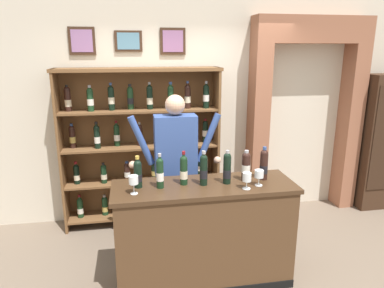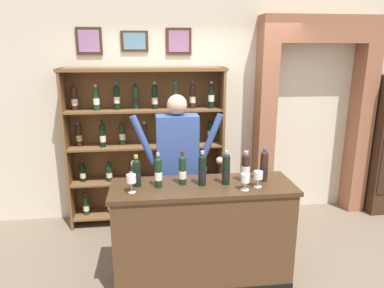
{
  "view_description": "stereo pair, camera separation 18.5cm",
  "coord_description": "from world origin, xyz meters",
  "px_view_note": "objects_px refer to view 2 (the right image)",
  "views": [
    {
      "loc": [
        -0.74,
        -2.95,
        2.2
      ],
      "look_at": [
        -0.18,
        0.23,
        1.33
      ],
      "focal_mm": 32.97,
      "sensor_mm": 36.0,
      "label": 1
    },
    {
      "loc": [
        -0.56,
        -2.98,
        2.2
      ],
      "look_at": [
        -0.18,
        0.23,
        1.33
      ],
      "focal_mm": 32.97,
      "sensor_mm": 36.0,
      "label": 2
    }
  ],
  "objects_px": {
    "tasting_bottle_chianti": "(182,170)",
    "wine_glass_right": "(131,180)",
    "shopkeeper": "(178,157)",
    "tasting_bottle_prosecco": "(246,167)",
    "tasting_counter": "(202,234)",
    "wine_glass_center": "(245,179)",
    "tasting_bottle_grappa": "(226,169)",
    "tasting_bottle_bianco": "(137,172)",
    "wine_glass_spare": "(258,176)",
    "tasting_bottle_vin_santo": "(264,166)",
    "tasting_bottle_riserva": "(202,170)",
    "wine_shelf": "(146,142)",
    "tasting_bottle_super_tuscan": "(158,172)"
  },
  "relations": [
    {
      "from": "tasting_bottle_chianti",
      "to": "tasting_bottle_vin_santo",
      "type": "height_order",
      "value": "tasting_bottle_vin_santo"
    },
    {
      "from": "tasting_bottle_bianco",
      "to": "wine_glass_spare",
      "type": "distance_m",
      "value": 1.09
    },
    {
      "from": "tasting_bottle_grappa",
      "to": "wine_glass_spare",
      "type": "relative_size",
      "value": 2.14
    },
    {
      "from": "tasting_bottle_vin_santo",
      "to": "wine_glass_spare",
      "type": "bearing_deg",
      "value": -124.03
    },
    {
      "from": "tasting_bottle_bianco",
      "to": "tasting_bottle_super_tuscan",
      "type": "distance_m",
      "value": 0.2
    },
    {
      "from": "wine_shelf",
      "to": "tasting_bottle_vin_santo",
      "type": "height_order",
      "value": "wine_shelf"
    },
    {
      "from": "tasting_bottle_bianco",
      "to": "tasting_bottle_vin_santo",
      "type": "distance_m",
      "value": 1.18
    },
    {
      "from": "shopkeeper",
      "to": "tasting_bottle_prosecco",
      "type": "distance_m",
      "value": 0.82
    },
    {
      "from": "wine_shelf",
      "to": "tasting_bottle_grappa",
      "type": "relative_size",
      "value": 6.27
    },
    {
      "from": "tasting_bottle_bianco",
      "to": "wine_shelf",
      "type": "bearing_deg",
      "value": 86.74
    },
    {
      "from": "tasting_bottle_grappa",
      "to": "tasting_bottle_vin_santo",
      "type": "distance_m",
      "value": 0.38
    },
    {
      "from": "tasting_counter",
      "to": "tasting_bottle_super_tuscan",
      "type": "height_order",
      "value": "tasting_bottle_super_tuscan"
    },
    {
      "from": "tasting_bottle_vin_santo",
      "to": "wine_glass_spare",
      "type": "distance_m",
      "value": 0.19
    },
    {
      "from": "tasting_bottle_bianco",
      "to": "tasting_bottle_vin_santo",
      "type": "height_order",
      "value": "tasting_bottle_vin_santo"
    },
    {
      "from": "tasting_counter",
      "to": "tasting_bottle_chianti",
      "type": "height_order",
      "value": "tasting_bottle_chianti"
    },
    {
      "from": "wine_glass_right",
      "to": "wine_glass_spare",
      "type": "bearing_deg",
      "value": -0.24
    },
    {
      "from": "tasting_counter",
      "to": "tasting_bottle_grappa",
      "type": "height_order",
      "value": "tasting_bottle_grappa"
    },
    {
      "from": "tasting_counter",
      "to": "wine_glass_center",
      "type": "bearing_deg",
      "value": -24.51
    },
    {
      "from": "tasting_bottle_vin_santo",
      "to": "wine_glass_right",
      "type": "xyz_separation_m",
      "value": [
        -1.22,
        -0.14,
        -0.03
      ]
    },
    {
      "from": "tasting_bottle_chianti",
      "to": "tasting_bottle_prosecco",
      "type": "distance_m",
      "value": 0.59
    },
    {
      "from": "tasting_bottle_bianco",
      "to": "tasting_bottle_prosecco",
      "type": "bearing_deg",
      "value": -0.42
    },
    {
      "from": "tasting_bottle_chianti",
      "to": "tasting_bottle_grappa",
      "type": "distance_m",
      "value": 0.4
    },
    {
      "from": "tasting_bottle_bianco",
      "to": "tasting_bottle_grappa",
      "type": "distance_m",
      "value": 0.81
    },
    {
      "from": "tasting_bottle_chianti",
      "to": "tasting_bottle_riserva",
      "type": "relative_size",
      "value": 0.98
    },
    {
      "from": "wine_glass_spare",
      "to": "wine_glass_right",
      "type": "bearing_deg",
      "value": 179.76
    },
    {
      "from": "wine_shelf",
      "to": "wine_glass_center",
      "type": "height_order",
      "value": "wine_shelf"
    },
    {
      "from": "tasting_counter",
      "to": "tasting_bottle_bianco",
      "type": "height_order",
      "value": "tasting_bottle_bianco"
    },
    {
      "from": "tasting_counter",
      "to": "tasting_bottle_super_tuscan",
      "type": "bearing_deg",
      "value": 179.91
    },
    {
      "from": "tasting_bottle_super_tuscan",
      "to": "wine_glass_spare",
      "type": "bearing_deg",
      "value": -6.69
    },
    {
      "from": "tasting_bottle_riserva",
      "to": "wine_glass_center",
      "type": "height_order",
      "value": "tasting_bottle_riserva"
    },
    {
      "from": "wine_shelf",
      "to": "shopkeeper",
      "type": "relative_size",
      "value": 1.13
    },
    {
      "from": "tasting_bottle_vin_santo",
      "to": "wine_glass_center",
      "type": "height_order",
      "value": "tasting_bottle_vin_santo"
    },
    {
      "from": "wine_glass_spare",
      "to": "tasting_bottle_vin_santo",
      "type": "bearing_deg",
      "value": 55.97
    },
    {
      "from": "wine_glass_right",
      "to": "wine_glass_spare",
      "type": "relative_size",
      "value": 1.11
    },
    {
      "from": "tasting_bottle_super_tuscan",
      "to": "tasting_bottle_riserva",
      "type": "bearing_deg",
      "value": 0.23
    },
    {
      "from": "tasting_bottle_bianco",
      "to": "tasting_bottle_grappa",
      "type": "height_order",
      "value": "tasting_bottle_grappa"
    },
    {
      "from": "tasting_bottle_bianco",
      "to": "tasting_bottle_riserva",
      "type": "relative_size",
      "value": 0.91
    },
    {
      "from": "tasting_bottle_bianco",
      "to": "shopkeeper",
      "type": "bearing_deg",
      "value": 53.37
    },
    {
      "from": "wine_shelf",
      "to": "tasting_bottle_bianco",
      "type": "relative_size",
      "value": 6.77
    },
    {
      "from": "tasting_bottle_bianco",
      "to": "tasting_bottle_vin_santo",
      "type": "bearing_deg",
      "value": 0.01
    },
    {
      "from": "wine_glass_spare",
      "to": "tasting_bottle_riserva",
      "type": "bearing_deg",
      "value": 167.86
    },
    {
      "from": "wine_shelf",
      "to": "tasting_bottle_riserva",
      "type": "bearing_deg",
      "value": -69.32
    },
    {
      "from": "tasting_bottle_vin_santo",
      "to": "tasting_bottle_chianti",
      "type": "bearing_deg",
      "value": 179.99
    },
    {
      "from": "tasting_bottle_prosecco",
      "to": "wine_glass_right",
      "type": "bearing_deg",
      "value": -172.51
    },
    {
      "from": "tasting_bottle_grappa",
      "to": "wine_glass_right",
      "type": "height_order",
      "value": "tasting_bottle_grappa"
    },
    {
      "from": "tasting_bottle_prosecco",
      "to": "tasting_bottle_riserva",
      "type": "bearing_deg",
      "value": -174.99
    },
    {
      "from": "tasting_bottle_super_tuscan",
      "to": "wine_glass_spare",
      "type": "height_order",
      "value": "tasting_bottle_super_tuscan"
    },
    {
      "from": "shopkeeper",
      "to": "tasting_bottle_chianti",
      "type": "height_order",
      "value": "shopkeeper"
    },
    {
      "from": "tasting_bottle_grappa",
      "to": "shopkeeper",
      "type": "bearing_deg",
      "value": 123.39
    },
    {
      "from": "tasting_bottle_chianti",
      "to": "wine_glass_right",
      "type": "bearing_deg",
      "value": -162.35
    }
  ]
}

